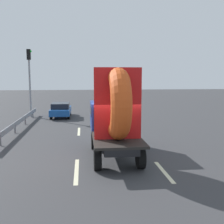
# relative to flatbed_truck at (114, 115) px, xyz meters

# --- Properties ---
(ground_plane) EXTENTS (120.00, 120.00, 0.00)m
(ground_plane) POSITION_rel_flatbed_truck_xyz_m (-0.18, -0.46, -1.88)
(ground_plane) COLOR #38383A
(flatbed_truck) EXTENTS (2.02, 5.11, 3.97)m
(flatbed_truck) POSITION_rel_flatbed_truck_xyz_m (0.00, 0.00, 0.00)
(flatbed_truck) COLOR black
(flatbed_truck) RESTS_ON ground_plane
(distant_sedan) EXTENTS (1.67, 3.89, 1.27)m
(distant_sedan) POSITION_rel_flatbed_truck_xyz_m (-3.33, 12.27, -1.20)
(distant_sedan) COLOR black
(distant_sedan) RESTS_ON ground_plane
(traffic_light) EXTENTS (0.42, 0.36, 5.93)m
(traffic_light) POSITION_rel_flatbed_truck_xyz_m (-6.01, 12.78, 1.98)
(traffic_light) COLOR gray
(traffic_light) RESTS_ON ground_plane
(guardrail) EXTENTS (0.10, 12.65, 0.71)m
(guardrail) POSITION_rel_flatbed_truck_xyz_m (-5.72, 7.24, -1.36)
(guardrail) COLOR gray
(guardrail) RESTS_ON ground_plane
(lane_dash_left_near) EXTENTS (0.16, 2.85, 0.01)m
(lane_dash_left_near) POSITION_rel_flatbed_truck_xyz_m (-1.66, -1.77, -1.88)
(lane_dash_left_near) COLOR beige
(lane_dash_left_near) RESTS_ON ground_plane
(lane_dash_left_far) EXTENTS (0.16, 2.56, 0.01)m
(lane_dash_left_far) POSITION_rel_flatbed_truck_xyz_m (-1.66, 5.75, -1.88)
(lane_dash_left_far) COLOR beige
(lane_dash_left_far) RESTS_ON ground_plane
(lane_dash_right_near) EXTENTS (0.16, 2.35, 0.01)m
(lane_dash_right_near) POSITION_rel_flatbed_truck_xyz_m (1.66, -2.23, -1.88)
(lane_dash_right_near) COLOR beige
(lane_dash_right_near) RESTS_ON ground_plane
(lane_dash_right_far) EXTENTS (0.16, 2.65, 0.01)m
(lane_dash_right_far) POSITION_rel_flatbed_truck_xyz_m (1.66, 6.01, -1.88)
(lane_dash_right_far) COLOR beige
(lane_dash_right_far) RESTS_ON ground_plane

